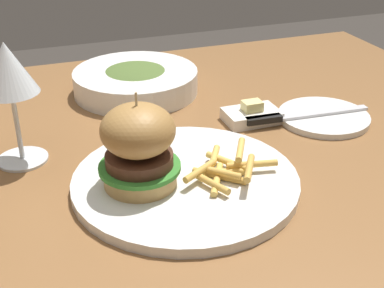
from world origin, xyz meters
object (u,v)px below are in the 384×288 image
(soup_bowl, at_px, (136,80))
(wine_glass, at_px, (8,73))
(butter_dish, at_px, (252,115))
(burger_sandwich, at_px, (139,146))
(bread_plate, at_px, (324,117))
(table_knife, at_px, (296,116))
(main_plate, at_px, (185,181))

(soup_bowl, bearing_deg, wine_glass, -138.53)
(butter_dish, bearing_deg, burger_sandwich, -147.27)
(burger_sandwich, height_order, wine_glass, wine_glass)
(bread_plate, relative_size, butter_dish, 1.69)
(wine_glass, height_order, table_knife, wine_glass)
(main_plate, height_order, burger_sandwich, burger_sandwich)
(burger_sandwich, xyz_separation_m, soup_bowl, (0.08, 0.33, -0.05))
(wine_glass, height_order, bread_plate, wine_glass)
(bread_plate, distance_m, table_knife, 0.05)
(wine_glass, height_order, soup_bowl, wine_glass)
(burger_sandwich, relative_size, table_knife, 0.58)
(bread_plate, bearing_deg, soup_bowl, 139.88)
(main_plate, height_order, table_knife, table_knife)
(burger_sandwich, bearing_deg, table_knife, 21.35)
(main_plate, bearing_deg, soup_bowl, 86.51)
(main_plate, bearing_deg, bread_plate, 22.09)
(burger_sandwich, distance_m, wine_glass, 0.21)
(bread_plate, xyz_separation_m, butter_dish, (-0.12, 0.03, 0.01))
(butter_dish, bearing_deg, wine_glass, -179.04)
(main_plate, distance_m, burger_sandwich, 0.09)
(bread_plate, bearing_deg, table_knife, 176.57)
(table_knife, height_order, butter_dish, butter_dish)
(main_plate, bearing_deg, burger_sandwich, 176.60)
(butter_dish, bearing_deg, bread_plate, -16.78)
(wine_glass, xyz_separation_m, soup_bowl, (0.22, 0.19, -0.11))
(main_plate, relative_size, butter_dish, 3.36)
(bread_plate, xyz_separation_m, soup_bowl, (-0.26, 0.22, 0.02))
(table_knife, bearing_deg, soup_bowl, 134.19)
(butter_dish, relative_size, soup_bowl, 0.39)
(wine_glass, bearing_deg, table_knife, -3.42)
(butter_dish, distance_m, soup_bowl, 0.24)
(wine_glass, height_order, butter_dish, wine_glass)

